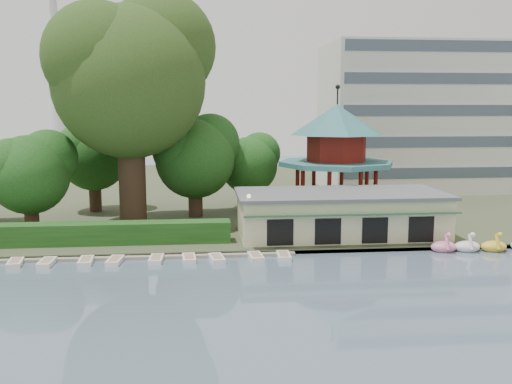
{
  "coord_description": "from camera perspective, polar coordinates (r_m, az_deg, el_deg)",
  "views": [
    {
      "loc": [
        -2.53,
        -27.4,
        11.81
      ],
      "look_at": [
        2.0,
        18.0,
        5.0
      ],
      "focal_mm": 40.0,
      "sensor_mm": 36.0,
      "label": 1
    }
  ],
  "objects": [
    {
      "name": "ground_plane",
      "position": [
        29.95,
        -0.4,
        -14.74
      ],
      "size": [
        220.0,
        220.0,
        0.0
      ],
      "primitive_type": "plane",
      "color": "slate",
      "rests_on": "ground"
    },
    {
      "name": "shore",
      "position": [
        80.29,
        -3.83,
        0.15
      ],
      "size": [
        220.0,
        70.0,
        0.4
      ],
      "primitive_type": "cube",
      "color": "#424930",
      "rests_on": "ground"
    },
    {
      "name": "embankment",
      "position": [
        46.27,
        -2.39,
        -6.12
      ],
      "size": [
        220.0,
        0.6,
        0.3
      ],
      "primitive_type": "cube",
      "color": "gray",
      "rests_on": "ground"
    },
    {
      "name": "dock",
      "position": [
        47.07,
        -17.22,
        -6.28
      ],
      "size": [
        34.0,
        1.6,
        0.24
      ],
      "primitive_type": "cube",
      "color": "gray",
      "rests_on": "ground"
    },
    {
      "name": "boathouse",
      "position": [
        51.81,
        8.4,
        -2.1
      ],
      "size": [
        18.6,
        9.39,
        3.9
      ],
      "color": "beige",
      "rests_on": "shore"
    },
    {
      "name": "pavilion",
      "position": [
        61.31,
        8.05,
        4.36
      ],
      "size": [
        12.4,
        12.4,
        13.5
      ],
      "color": "beige",
      "rests_on": "shore"
    },
    {
      "name": "office_building",
      "position": [
        84.14,
        19.16,
        6.61
      ],
      "size": [
        38.0,
        18.0,
        20.0
      ],
      "color": "silver",
      "rests_on": "shore"
    },
    {
      "name": "broadcast_tower",
      "position": [
        173.42,
        -19.52,
        15.36
      ],
      "size": [
        8.0,
        8.0,
        96.0
      ],
      "color": "silver",
      "rests_on": "ground"
    },
    {
      "name": "hedge",
      "position": [
        50.6,
        -19.88,
        -4.01
      ],
      "size": [
        30.0,
        2.0,
        1.8
      ],
      "primitive_type": "cube",
      "color": "#21511A",
      "rests_on": "shore"
    },
    {
      "name": "lamp_post",
      "position": [
        47.34,
        -0.72,
        -1.82
      ],
      "size": [
        0.36,
        0.36,
        4.28
      ],
      "color": "black",
      "rests_on": "shore"
    },
    {
      "name": "big_tree",
      "position": [
        56.09,
        -12.37,
        11.81
      ],
      "size": [
        15.79,
        14.72,
        22.63
      ],
      "color": "#3A281C",
      "rests_on": "shore"
    },
    {
      "name": "small_trees",
      "position": [
        59.96,
        -15.14,
        2.94
      ],
      "size": [
        40.05,
        17.5,
        10.77
      ],
      "color": "#3A281C",
      "rests_on": "shore"
    },
    {
      "name": "moored_rowboats",
      "position": [
        45.62,
        -16.84,
        -6.65
      ],
      "size": [
        32.16,
        2.73,
        0.36
      ],
      "color": "white",
      "rests_on": "ground"
    }
  ]
}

